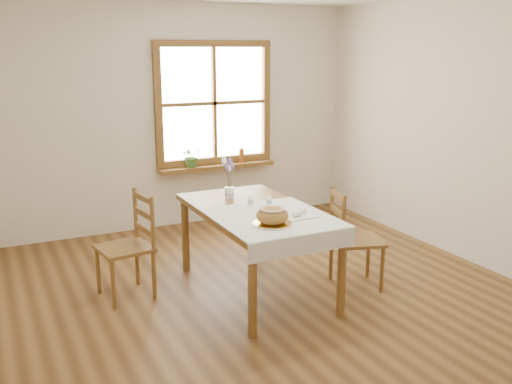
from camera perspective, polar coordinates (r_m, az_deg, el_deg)
ground at (r=4.89m, az=1.57°, el=-11.07°), size 5.00×5.00×0.00m
room_walls at (r=4.44m, az=1.72°, el=9.29°), size 4.60×5.10×2.65m
window at (r=6.90m, az=-4.23°, el=8.85°), size 1.46×0.08×1.46m
window_sill at (r=6.95m, az=-3.90°, el=2.56°), size 1.46×0.20×0.05m
dining_table at (r=4.90m, az=-0.00°, el=-2.67°), size 0.90×1.60×0.75m
table_linen at (r=4.61m, az=1.66°, el=-2.58°), size 0.91×0.99×0.01m
chair_left at (r=4.99m, az=-13.05°, el=-5.33°), size 0.50×0.48×0.90m
chair_right at (r=5.15m, az=10.06°, el=-4.61°), size 0.54×0.53×0.89m
bread_plate at (r=4.41m, az=1.64°, el=-3.18°), size 0.37×0.37×0.02m
bread_loaf at (r=4.39m, az=1.64°, el=-2.21°), size 0.25×0.25×0.14m
egg_napkin at (r=4.65m, az=4.24°, el=-2.34°), size 0.28×0.24×0.01m
eggs at (r=4.64m, az=4.25°, el=-1.99°), size 0.22×0.20×0.05m
salt_shaker at (r=4.91m, az=-0.52°, el=-0.86°), size 0.07×0.07×0.10m
pepper_shaker at (r=4.92m, az=1.30°, el=-0.90°), size 0.06×0.06×0.09m
flower_vase at (r=5.23m, az=-2.67°, el=-0.10°), size 0.09×0.09×0.09m
lavender_bouquet at (r=5.18m, az=-2.70°, el=1.89°), size 0.15×0.15×0.28m
potted_plant at (r=6.81m, az=-6.49°, el=3.35°), size 0.29×0.31×0.20m
amber_bottle at (r=7.06m, az=-1.46°, el=3.72°), size 0.07×0.07×0.18m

